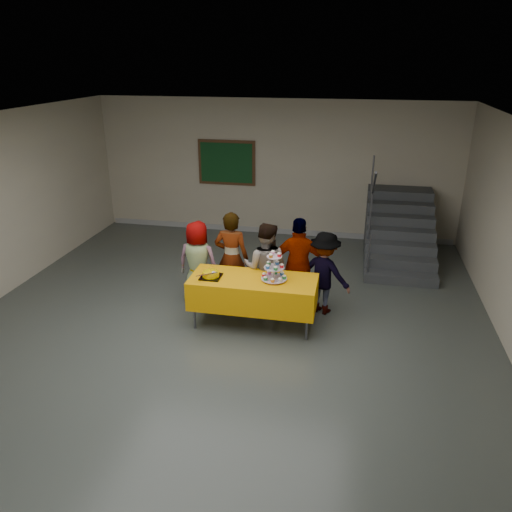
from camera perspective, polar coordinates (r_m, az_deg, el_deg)
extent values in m
plane|color=#4C514C|center=(7.18, -4.71, -10.36)|extent=(10.00, 10.00, 0.00)
cube|color=#BAAF95|center=(11.20, 2.15, 9.93)|extent=(8.00, 0.04, 3.00)
cube|color=silver|center=(6.13, -5.59, 14.08)|extent=(8.00, 10.00, 0.04)
cube|color=#999999|center=(11.57, 2.04, 2.91)|extent=(7.90, 0.03, 0.12)
cylinder|color=#595960|center=(7.50, -7.09, -5.76)|extent=(0.04, 0.04, 0.73)
cylinder|color=#595960|center=(7.18, 5.84, -7.02)|extent=(0.04, 0.04, 0.73)
cylinder|color=#595960|center=(7.99, -5.80, -3.88)|extent=(0.04, 0.04, 0.73)
cylinder|color=#595960|center=(7.69, 6.30, -4.96)|extent=(0.04, 0.04, 0.73)
cube|color=#595960|center=(7.38, -0.31, -2.80)|extent=(1.80, 0.70, 0.02)
cube|color=orange|center=(7.46, -0.31, -4.13)|extent=(1.88, 0.78, 0.44)
cylinder|color=silver|center=(7.32, 2.07, -2.74)|extent=(0.18, 0.18, 0.01)
cylinder|color=silver|center=(7.23, 2.09, -1.27)|extent=(0.02, 0.02, 0.42)
cylinder|color=silver|center=(7.30, 2.07, -2.56)|extent=(0.38, 0.38, 0.01)
cylinder|color=silver|center=(7.24, 2.09, -1.34)|extent=(0.30, 0.30, 0.01)
cylinder|color=silver|center=(7.17, 2.11, -0.09)|extent=(0.22, 0.22, 0.01)
cube|color=black|center=(7.43, -5.18, -2.37)|extent=(0.30, 0.30, 0.02)
cylinder|color=#E9B700|center=(7.41, -5.19, -2.06)|extent=(0.25, 0.25, 0.07)
ellipsoid|color=#E9B700|center=(7.40, -5.20, -1.81)|extent=(0.25, 0.25, 0.05)
ellipsoid|color=white|center=(7.35, -4.94, -1.83)|extent=(0.08, 0.08, 0.02)
cube|color=silver|center=(7.29, -5.64, -2.08)|extent=(0.30, 0.16, 0.04)
imported|color=slate|center=(8.19, -6.66, -0.71)|extent=(0.71, 0.49, 1.39)
imported|color=slate|center=(8.11, -2.81, -0.20)|extent=(0.58, 0.39, 1.55)
imported|color=slate|center=(7.83, 1.09, -1.34)|extent=(0.73, 0.58, 1.47)
imported|color=slate|center=(7.84, 4.95, -1.08)|extent=(0.93, 0.44, 1.55)
imported|color=slate|center=(7.87, 7.80, -1.94)|extent=(0.99, 0.78, 1.34)
cube|color=#424447|center=(9.39, 16.18, -2.45)|extent=(1.30, 0.30, 0.18)
cube|color=#424447|center=(9.63, 16.12, -1.24)|extent=(1.30, 0.30, 0.36)
cube|color=#424447|center=(9.87, 16.07, -0.09)|extent=(1.30, 0.30, 0.54)
cube|color=#424447|center=(10.12, 16.02, 1.01)|extent=(1.30, 0.30, 0.72)
cube|color=#424447|center=(10.37, 15.97, 2.05)|extent=(1.30, 0.30, 0.90)
cube|color=#424447|center=(10.62, 15.93, 3.05)|extent=(1.30, 0.30, 1.08)
cube|color=#424447|center=(10.88, 15.88, 4.00)|extent=(1.30, 0.30, 1.26)
cube|color=#424447|center=(11.17, 15.80, 4.46)|extent=(1.30, 0.30, 1.26)
cylinder|color=#595960|center=(9.16, 12.71, -0.26)|extent=(0.04, 0.04, 0.90)
cylinder|color=#595960|center=(9.74, 12.94, 4.43)|extent=(0.04, 0.04, 0.90)
cylinder|color=#595960|center=(10.47, 13.14, 8.69)|extent=(0.04, 0.04, 0.90)
cylinder|color=#595960|center=(9.67, 13.16, 7.06)|extent=(0.04, 1.85, 1.20)
cube|color=#472B16|center=(11.37, -3.37, 10.61)|extent=(1.30, 0.04, 1.00)
cube|color=#15411D|center=(11.35, -3.41, 10.58)|extent=(1.18, 0.02, 0.88)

